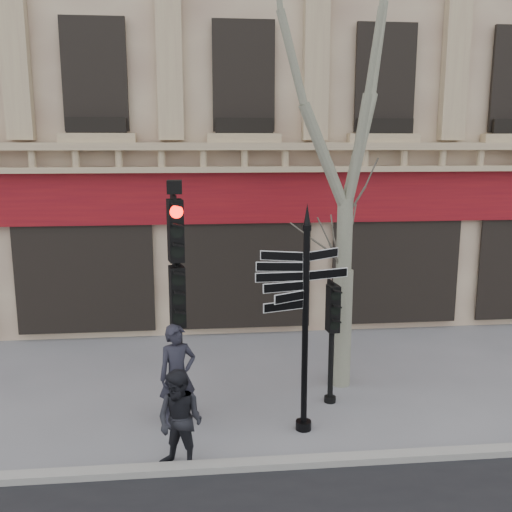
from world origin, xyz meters
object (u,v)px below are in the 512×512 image
(plane_tree, at_px, (350,52))
(pedestrian_b, at_px, (180,421))
(traffic_signal_main, at_px, (177,272))
(traffic_signal_secondary, at_px, (332,321))
(fingerpost, at_px, (306,281))
(pedestrian_a, at_px, (177,376))

(plane_tree, height_order, pedestrian_b, plane_tree)
(traffic_signal_main, distance_m, traffic_signal_secondary, 3.08)
(traffic_signal_main, bearing_deg, pedestrian_b, -98.72)
(fingerpost, height_order, pedestrian_a, fingerpost)
(pedestrian_b, bearing_deg, traffic_signal_main, 121.19)
(traffic_signal_main, bearing_deg, plane_tree, 8.04)
(plane_tree, bearing_deg, pedestrian_a, -156.60)
(traffic_signal_secondary, height_order, plane_tree, plane_tree)
(fingerpost, bearing_deg, traffic_signal_main, 154.35)
(plane_tree, xyz_separation_m, pedestrian_a, (-3.29, -1.42, -5.66))
(traffic_signal_main, xyz_separation_m, pedestrian_b, (0.06, -1.74, -1.93))
(traffic_signal_secondary, distance_m, pedestrian_a, 3.04)
(traffic_signal_main, distance_m, plane_tree, 5.18)
(traffic_signal_secondary, bearing_deg, pedestrian_b, -149.43)
(fingerpost, distance_m, plane_tree, 4.46)
(traffic_signal_main, height_order, pedestrian_b, traffic_signal_main)
(fingerpost, relative_size, pedestrian_b, 2.50)
(pedestrian_a, height_order, pedestrian_b, pedestrian_a)
(fingerpost, distance_m, pedestrian_a, 2.82)
(traffic_signal_secondary, relative_size, pedestrian_a, 1.26)
(fingerpost, relative_size, traffic_signal_secondary, 1.70)
(traffic_signal_main, relative_size, pedestrian_a, 2.33)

